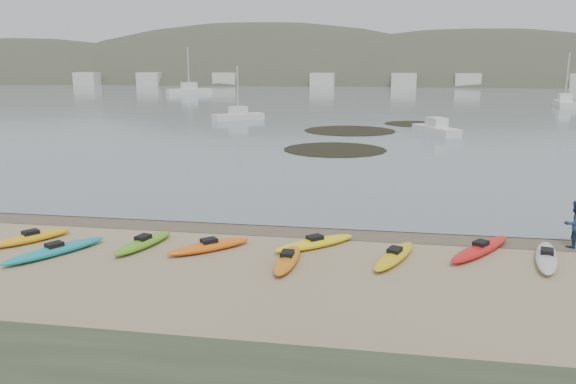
# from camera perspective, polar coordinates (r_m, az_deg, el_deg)

# --- Properties ---
(ground) EXTENTS (600.00, 600.00, 0.00)m
(ground) POSITION_cam_1_polar(r_m,az_deg,el_deg) (23.29, 0.00, -3.60)
(ground) COLOR tan
(ground) RESTS_ON ground
(wet_sand) EXTENTS (60.00, 60.00, 0.00)m
(wet_sand) POSITION_cam_1_polar(r_m,az_deg,el_deg) (23.00, -0.12, -3.80)
(wet_sand) COLOR brown
(wet_sand) RESTS_ON ground
(water) EXTENTS (1200.00, 1200.00, 0.00)m
(water) POSITION_cam_1_polar(r_m,az_deg,el_deg) (322.11, 9.08, 11.56)
(water) COLOR slate
(water) RESTS_ON ground
(kayaks) EXTENTS (20.60, 6.39, 0.34)m
(kayaks) POSITION_cam_1_polar(r_m,az_deg,el_deg) (20.09, -1.08, -5.81)
(kayaks) COLOR yellow
(kayaks) RESTS_ON ground
(person_east) EXTENTS (1.05, 0.94, 1.77)m
(person_east) POSITION_cam_1_polar(r_m,az_deg,el_deg) (23.09, 27.10, -2.91)
(person_east) COLOR navy
(person_east) RESTS_ON ground
(kelp_mats) EXTENTS (14.84, 28.13, 0.04)m
(kelp_mats) POSITION_cam_1_polar(r_m,az_deg,el_deg) (54.51, 7.69, 5.84)
(kelp_mats) COLOR black
(kelp_mats) RESTS_ON water
(moored_boats) EXTENTS (100.03, 92.15, 1.39)m
(moored_boats) POSITION_cam_1_polar(r_m,az_deg,el_deg) (108.21, 9.10, 9.55)
(moored_boats) COLOR silver
(moored_boats) RESTS_ON ground
(far_hills) EXTENTS (550.00, 135.00, 80.00)m
(far_hills) POSITION_cam_1_polar(r_m,az_deg,el_deg) (220.07, 18.95, 6.32)
(far_hills) COLOR #384235
(far_hills) RESTS_ON ground
(far_town) EXTENTS (199.00, 5.00, 4.00)m
(far_town) POSITION_cam_1_polar(r_m,az_deg,el_deg) (167.10, 10.54, 11.10)
(far_town) COLOR beige
(far_town) RESTS_ON ground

